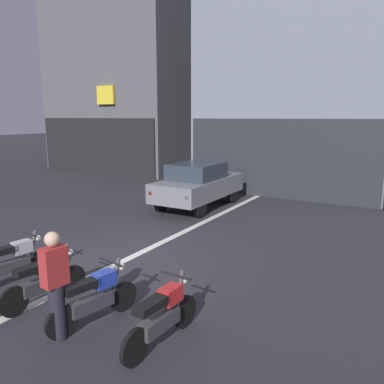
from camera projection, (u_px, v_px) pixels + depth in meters
name	position (u px, v px, depth m)	size (l,w,h in m)	color
ground_plane	(118.00, 264.00, 8.61)	(120.00, 120.00, 0.00)	#2B2B30
lane_centre_line	(230.00, 209.00, 13.67)	(0.20, 18.00, 0.01)	silver
building_corner_left	(136.00, 73.00, 24.28)	(8.72, 7.74, 12.04)	#56565B
building_mid_block	(317.00, 6.00, 18.22)	(8.16, 9.99, 17.00)	gray
car_grey_crossing_near	(198.00, 183.00, 13.86)	(1.79, 4.11, 1.64)	black
motorcycle_silver_row_leftmost	(14.00, 261.00, 7.56)	(0.55, 1.66, 0.98)	black
motorcycle_green_row_left_mid	(45.00, 279.00, 6.72)	(0.55, 1.67, 0.98)	black
motorcycle_blue_row_centre	(95.00, 297.00, 6.05)	(0.55, 1.65, 0.98)	black
motorcycle_red_row_right_mid	(162.00, 315.00, 5.50)	(0.55, 1.67, 0.98)	black
person_by_motorcycles	(55.00, 285.00, 5.55)	(0.27, 0.39, 1.67)	#23232D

